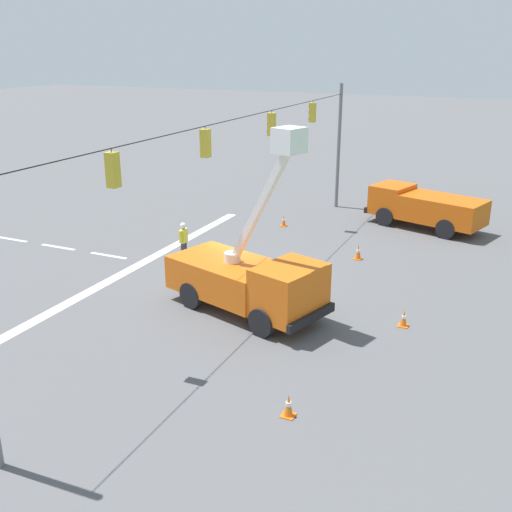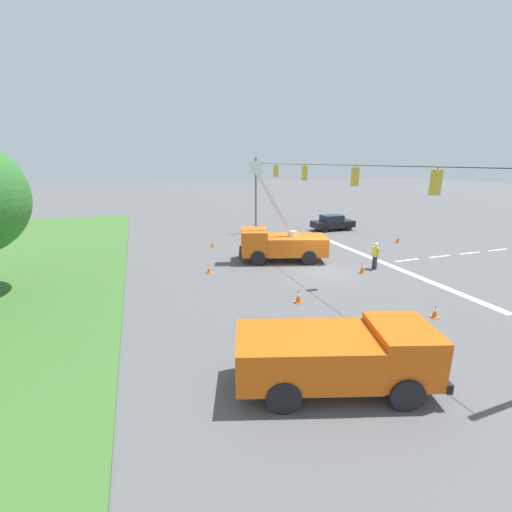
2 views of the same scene
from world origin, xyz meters
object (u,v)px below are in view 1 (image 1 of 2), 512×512
(traffic_cone_foreground_right, at_px, (404,319))
(utility_truck_bucket_lift, at_px, (250,278))
(traffic_cone_foreground_left, at_px, (289,406))
(utility_truck_support_near, at_px, (425,207))
(traffic_cone_lane_edge_a, at_px, (214,253))
(traffic_cone_near_bucket, at_px, (284,221))
(road_worker, at_px, (184,239))
(traffic_cone_mid_left, at_px, (358,252))

(traffic_cone_foreground_right, bearing_deg, utility_truck_bucket_lift, -77.62)
(traffic_cone_foreground_left, bearing_deg, utility_truck_support_near, 179.42)
(traffic_cone_foreground_left, height_order, traffic_cone_lane_edge_a, traffic_cone_lane_edge_a)
(utility_truck_bucket_lift, height_order, traffic_cone_near_bucket, utility_truck_bucket_lift)
(utility_truck_bucket_lift, bearing_deg, utility_truck_support_near, 164.20)
(traffic_cone_foreground_right, bearing_deg, traffic_cone_near_bucket, -139.03)
(traffic_cone_foreground_left, bearing_deg, road_worker, -136.80)
(traffic_cone_near_bucket, relative_size, traffic_cone_lane_edge_a, 0.82)
(traffic_cone_foreground_right, height_order, traffic_cone_lane_edge_a, traffic_cone_lane_edge_a)
(traffic_cone_foreground_left, xyz_separation_m, traffic_cone_mid_left, (-12.72, -1.62, 0.03))
(utility_truck_support_near, relative_size, traffic_cone_foreground_right, 10.78)
(utility_truck_support_near, relative_size, traffic_cone_mid_left, 9.23)
(traffic_cone_near_bucket, height_order, traffic_cone_lane_edge_a, traffic_cone_lane_edge_a)
(utility_truck_support_near, xyz_separation_m, traffic_cone_foreground_right, (12.45, 1.47, -0.86))
(utility_truck_bucket_lift, xyz_separation_m, traffic_cone_near_bucket, (-10.80, -3.03, -1.06))
(utility_truck_support_near, bearing_deg, traffic_cone_lane_edge_a, -39.55)
(utility_truck_bucket_lift, xyz_separation_m, traffic_cone_foreground_left, (5.45, 3.66, -1.04))
(traffic_cone_foreground_left, relative_size, traffic_cone_lane_edge_a, 0.87)
(road_worker, height_order, traffic_cone_lane_edge_a, road_worker)
(utility_truck_support_near, height_order, traffic_cone_foreground_right, utility_truck_support_near)
(utility_truck_bucket_lift, distance_m, traffic_cone_near_bucket, 11.27)
(utility_truck_support_near, xyz_separation_m, traffic_cone_mid_left, (6.36, -1.81, -0.80))
(utility_truck_support_near, bearing_deg, traffic_cone_mid_left, -15.93)
(traffic_cone_foreground_left, bearing_deg, traffic_cone_mid_left, -172.73)
(utility_truck_support_near, distance_m, traffic_cone_mid_left, 6.66)
(utility_truck_support_near, distance_m, traffic_cone_near_bucket, 7.49)
(traffic_cone_foreground_right, bearing_deg, traffic_cone_lane_edge_a, -109.24)
(traffic_cone_foreground_left, bearing_deg, traffic_cone_near_bucket, -157.61)
(utility_truck_support_near, bearing_deg, traffic_cone_foreground_right, 6.74)
(utility_truck_support_near, relative_size, traffic_cone_near_bucket, 10.62)
(utility_truck_support_near, relative_size, road_worker, 3.66)
(road_worker, relative_size, traffic_cone_lane_edge_a, 2.38)
(road_worker, bearing_deg, traffic_cone_foreground_right, 75.48)
(traffic_cone_mid_left, bearing_deg, traffic_cone_foreground_right, 28.33)
(utility_truck_bucket_lift, bearing_deg, traffic_cone_foreground_right, 102.38)
(traffic_cone_foreground_right, xyz_separation_m, traffic_cone_near_bucket, (-9.63, -8.36, 0.01))
(traffic_cone_lane_edge_a, bearing_deg, traffic_cone_foreground_right, 70.76)
(traffic_cone_foreground_right, relative_size, traffic_cone_lane_edge_a, 0.81)
(utility_truck_bucket_lift, distance_m, utility_truck_support_near, 14.16)
(traffic_cone_foreground_left, bearing_deg, traffic_cone_lane_edge_a, -142.74)
(road_worker, distance_m, traffic_cone_lane_edge_a, 1.52)
(utility_truck_support_near, relative_size, traffic_cone_foreground_left, 10.04)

